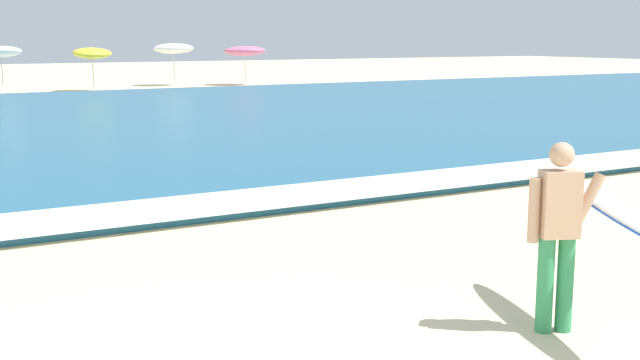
{
  "coord_description": "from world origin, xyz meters",
  "views": [
    {
      "loc": [
        -2.02,
        -4.43,
        2.63
      ],
      "look_at": [
        2.32,
        3.1,
        1.1
      ],
      "focal_mm": 45.62,
      "sensor_mm": 36.0,
      "label": 1
    }
  ],
  "objects": [
    {
      "name": "surf_foam",
      "position": [
        0.0,
        6.83,
        0.15
      ],
      "size": [
        120.0,
        1.62,
        0.01
      ],
      "primitive_type": "cube",
      "color": "white",
      "rests_on": "sea"
    },
    {
      "name": "surfer_with_board",
      "position": [
        3.54,
        0.5,
        1.03
      ],
      "size": [
        1.36,
        2.39,
        1.73
      ],
      "color": "#338E56",
      "rests_on": "ground"
    },
    {
      "name": "beach_umbrella_4",
      "position": [
        4.09,
        35.57,
        1.96
      ],
      "size": [
        1.87,
        1.9,
        2.28
      ],
      "color": "beige",
      "rests_on": "ground"
    },
    {
      "name": "beach_umbrella_5",
      "position": [
        8.31,
        35.74,
        1.85
      ],
      "size": [
        1.85,
        1.89,
        2.19
      ],
      "color": "beige",
      "rests_on": "ground"
    },
    {
      "name": "beach_umbrella_6",
      "position": [
        13.34,
        38.18,
        2.0
      ],
      "size": [
        2.16,
        2.18,
        2.32
      ],
      "color": "beige",
      "rests_on": "ground"
    },
    {
      "name": "beach_umbrella_7",
      "position": [
        16.96,
        36.82,
        1.86
      ],
      "size": [
        2.27,
        2.28,
        2.17
      ],
      "color": "beige",
      "rests_on": "ground"
    }
  ]
}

